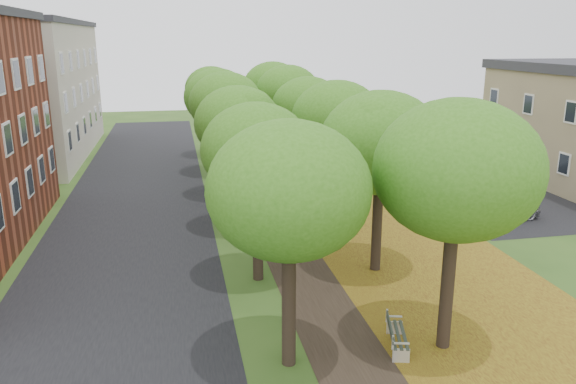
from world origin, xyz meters
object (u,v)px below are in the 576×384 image
bench (396,335)px  car_grey (453,183)px  car_silver (497,204)px  car_white (420,165)px  car_red (483,199)px

bench → car_grey: size_ratio=0.38×
car_silver → car_grey: (0.00, 4.78, -0.07)m
car_grey → bench: bearing=152.7°
car_silver → bench: bearing=133.0°
car_grey → car_white: 4.68m
car_white → bench: bearing=160.4°
bench → car_silver: (9.86, 10.84, 0.34)m
car_silver → car_white: 9.46m
bench → car_red: bearing=-24.0°
car_white → car_silver: bearing=-173.7°
car_grey → car_white: car_white is taller
bench → car_white: bearing=-10.9°
car_silver → car_red: size_ratio=1.06×
car_grey → car_white: size_ratio=0.88×
car_silver → car_white: size_ratio=0.82×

